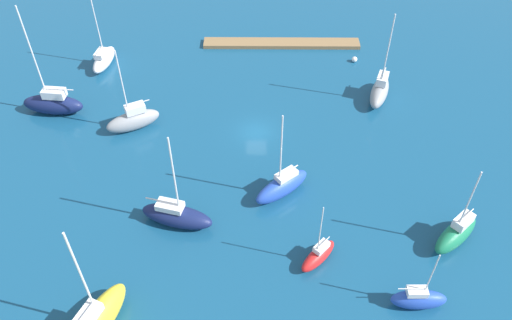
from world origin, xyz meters
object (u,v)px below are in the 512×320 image
sailboat_red_lone_south (318,255)px  sailboat_navy_near_pier (53,103)px  sailboat_gray_along_channel (380,91)px  sailboat_navy_mid_basin (177,215)px  sailboat_white_inner_mooring (104,59)px  sailboat_gray_west_end (133,120)px  sailboat_blue_outer_mooring (418,299)px  sailboat_green_off_beacon (456,233)px  pier_dock (281,43)px  sailboat_blue_by_breakwater (282,186)px  mooring_buoy_white (354,59)px

sailboat_red_lone_south → sailboat_navy_near_pier: size_ratio=0.55×
sailboat_gray_along_channel → sailboat_navy_near_pier: (40.86, 3.05, 0.10)m
sailboat_navy_mid_basin → sailboat_white_inner_mooring: (13.43, -27.98, -0.09)m
sailboat_gray_west_end → sailboat_gray_along_channel: sailboat_gray_along_channel is taller
sailboat_navy_mid_basin → sailboat_gray_along_channel: sailboat_gray_along_channel is taller
sailboat_gray_along_channel → sailboat_red_lone_south: bearing=-1.3°
sailboat_gray_west_end → sailboat_red_lone_south: size_ratio=1.39×
sailboat_blue_outer_mooring → sailboat_red_lone_south: 9.48m
sailboat_gray_west_end → sailboat_green_off_beacon: 37.87m
pier_dock → sailboat_gray_along_channel: sailboat_gray_along_channel is taller
sailboat_green_off_beacon → sailboat_blue_by_breakwater: size_ratio=0.91×
sailboat_red_lone_south → pier_dock: bearing=-133.5°
sailboat_navy_mid_basin → sailboat_navy_near_pier: sailboat_navy_near_pier is taller
sailboat_green_off_beacon → sailboat_gray_along_channel: size_ratio=0.81×
sailboat_green_off_beacon → pier_dock: bearing=-108.3°
sailboat_navy_near_pier → sailboat_green_off_beacon: bearing=161.4°
sailboat_navy_mid_basin → sailboat_green_off_beacon: 27.19m
sailboat_gray_along_channel → sailboat_white_inner_mooring: bearing=-81.3°
pier_dock → sailboat_blue_outer_mooring: bearing=104.0°
sailboat_green_off_beacon → sailboat_navy_near_pier: size_ratio=0.69×
sailboat_navy_near_pier → mooring_buoy_white: bearing=-158.0°
mooring_buoy_white → sailboat_white_inner_mooring: bearing=2.0°
mooring_buoy_white → sailboat_red_lone_south: bearing=77.0°
sailboat_navy_mid_basin → sailboat_white_inner_mooring: 31.04m
sailboat_white_inner_mooring → sailboat_navy_near_pier: (3.90, 10.43, 0.35)m
sailboat_white_inner_mooring → sailboat_red_lone_south: bearing=-130.6°
sailboat_blue_by_breakwater → sailboat_navy_near_pier: bearing=-64.5°
sailboat_blue_outer_mooring → sailboat_red_lone_south: bearing=150.1°
sailboat_gray_west_end → mooring_buoy_white: 32.00m
pier_dock → mooring_buoy_white: (-10.15, 4.38, 0.13)m
sailboat_blue_outer_mooring → sailboat_red_lone_south: sailboat_red_lone_south is taller
sailboat_gray_along_channel → mooring_buoy_white: 8.90m
sailboat_blue_outer_mooring → sailboat_blue_by_breakwater: 17.35m
sailboat_green_off_beacon → sailboat_gray_along_channel: bearing=-123.1°
sailboat_gray_west_end → sailboat_red_lone_south: sailboat_gray_west_end is taller
mooring_buoy_white → sailboat_blue_outer_mooring: bearing=90.7°
sailboat_green_off_beacon → sailboat_blue_by_breakwater: (16.52, -6.12, -0.06)m
sailboat_navy_mid_basin → sailboat_navy_near_pier: (17.33, -17.55, 0.27)m
pier_dock → mooring_buoy_white: 11.06m
pier_dock → sailboat_navy_mid_basin: (11.40, 33.60, 0.92)m
pier_dock → sailboat_white_inner_mooring: (24.83, 5.62, 0.84)m
sailboat_green_off_beacon → sailboat_gray_west_end: bearing=-68.2°
sailboat_gray_west_end → sailboat_blue_by_breakwater: size_ratio=1.01×
pier_dock → sailboat_gray_along_channel: 17.82m
sailboat_green_off_beacon → sailboat_white_inner_mooring: 50.50m
pier_dock → sailboat_navy_near_pier: 32.93m
sailboat_navy_mid_basin → sailboat_gray_along_channel: 31.27m
sailboat_navy_mid_basin → sailboat_white_inner_mooring: bearing=130.1°
sailboat_gray_west_end → sailboat_navy_near_pier: bearing=-43.0°
sailboat_green_off_beacon → sailboat_white_inner_mooring: size_ratio=0.93×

